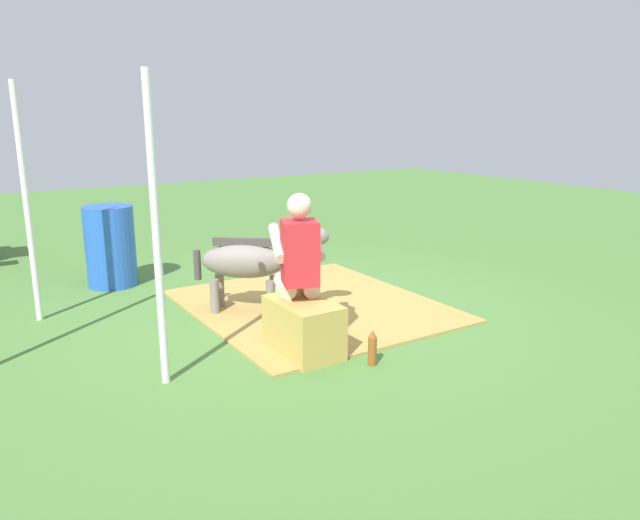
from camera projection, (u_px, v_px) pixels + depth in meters
ground_plane at (303, 312)px, 5.96m from camera, size 24.00×24.00×0.00m
hay_patch at (312, 305)px, 6.15m from camera, size 2.63×2.31×0.02m
hay_bale at (303, 327)px, 4.90m from camera, size 0.68×0.42×0.45m
person_seated at (298, 264)px, 4.93m from camera, size 0.72×0.56×1.33m
pony_standing at (253, 261)px, 5.83m from camera, size 0.96×1.14×0.89m
soda_bottle at (372, 348)px, 4.68m from camera, size 0.07×0.07×0.29m
water_barrel at (110, 246)px, 6.81m from camera, size 0.56×0.56×0.93m
tent_pole_left at (156, 234)px, 4.15m from camera, size 0.06×0.06×2.24m
tent_pole_right at (27, 205)px, 5.49m from camera, size 0.06×0.06×2.24m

